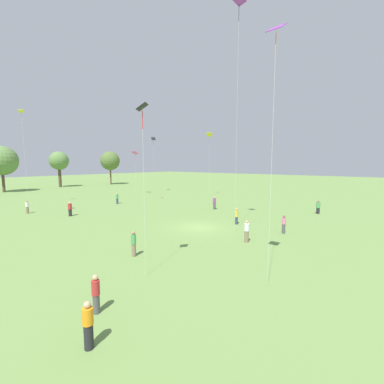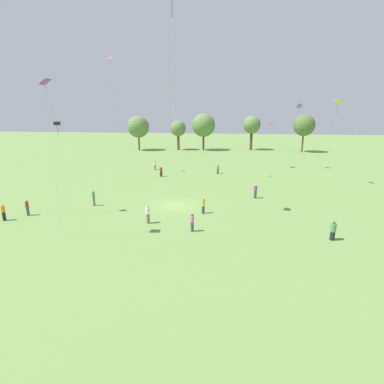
{
  "view_description": "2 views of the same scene",
  "coord_description": "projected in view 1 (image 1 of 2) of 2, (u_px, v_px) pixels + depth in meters",
  "views": [
    {
      "loc": [
        -19.85,
        -15.14,
        6.37
      ],
      "look_at": [
        -1.96,
        -0.81,
        3.77
      ],
      "focal_mm": 24.0,
      "sensor_mm": 36.0,
      "label": 1
    },
    {
      "loc": [
        6.52,
        -32.24,
        10.35
      ],
      "look_at": [
        2.05,
        -0.28,
        1.73
      ],
      "focal_mm": 28.0,
      "sensor_mm": 36.0,
      "label": 2
    }
  ],
  "objects": [
    {
      "name": "kite_0",
      "position": [
        239.0,
        15.0,
        21.7
      ],
      "size": [
        1.16,
        1.2,
        20.21
      ],
      "rotation": [
        0.0,
        0.0,
        0.45
      ],
      "color": "purple",
      "rests_on": "ground_plane"
    },
    {
      "name": "tree_3",
      "position": [
        59.0,
        161.0,
        67.36
      ],
      "size": [
        4.84,
        4.84,
        9.38
      ],
      "color": "brown",
      "rests_on": "ground_plane"
    },
    {
      "name": "person_3",
      "position": [
        88.0,
        325.0,
        8.75
      ],
      "size": [
        0.53,
        0.53,
        1.72
      ],
      "rotation": [
        0.0,
        0.0,
        2.33
      ],
      "color": "#232328",
      "rests_on": "ground_plane"
    },
    {
      "name": "person_10",
      "position": [
        318.0,
        207.0,
        32.25
      ],
      "size": [
        0.52,
        0.52,
        1.68
      ],
      "rotation": [
        0.0,
        0.0,
        1.46
      ],
      "color": "#232328",
      "rests_on": "ground_plane"
    },
    {
      "name": "kite_3",
      "position": [
        153.0,
        141.0,
        53.87
      ],
      "size": [
        1.05,
        0.95,
        11.79
      ],
      "rotation": [
        0.0,
        0.0,
        4.96
      ],
      "color": "black",
      "rests_on": "ground_plane"
    },
    {
      "name": "person_1",
      "position": [
        70.0,
        209.0,
        30.8
      ],
      "size": [
        0.6,
        0.6,
        1.75
      ],
      "rotation": [
        0.0,
        0.0,
        0.52
      ],
      "color": "#232328",
      "rests_on": "ground_plane"
    },
    {
      "name": "kite_7",
      "position": [
        142.0,
        118.0,
        13.48
      ],
      "size": [
        0.82,
        0.8,
        9.48
      ],
      "rotation": [
        0.0,
        0.0,
        2.94
      ],
      "color": "black",
      "rests_on": "ground_plane"
    },
    {
      "name": "kite_1",
      "position": [
        276.0,
        44.0,
        11.86
      ],
      "size": [
        0.68,
        0.78,
        12.77
      ],
      "rotation": [
        0.0,
        0.0,
        3.91
      ],
      "color": "purple",
      "rests_on": "ground_plane"
    },
    {
      "name": "picnic_bag_0",
      "position": [
        162.0,
        198.0,
        46.42
      ],
      "size": [
        0.28,
        0.41,
        0.23
      ],
      "rotation": [
        0.0,
        0.0,
        1.37
      ],
      "color": "#A58459",
      "rests_on": "ground_plane"
    },
    {
      "name": "kite_2",
      "position": [
        209.0,
        137.0,
        48.24
      ],
      "size": [
        1.1,
        1.23,
        12.02
      ],
      "rotation": [
        0.0,
        0.0,
        1.1
      ],
      "color": "yellow",
      "rests_on": "ground_plane"
    },
    {
      "name": "tree_2",
      "position": [
        2.0,
        161.0,
        55.42
      ],
      "size": [
        6.39,
        6.39,
        10.08
      ],
      "color": "brown",
      "rests_on": "ground_plane"
    },
    {
      "name": "ground_plane",
      "position": [
        198.0,
        227.0,
        25.52
      ],
      "size": [
        240.0,
        240.0,
        0.0
      ],
      "primitive_type": "plane",
      "color": "#6B8E47"
    },
    {
      "name": "person_6",
      "position": [
        134.0,
        244.0,
        17.46
      ],
      "size": [
        0.48,
        0.48,
        1.78
      ],
      "rotation": [
        0.0,
        0.0,
        5.49
      ],
      "color": "#847056",
      "rests_on": "ground_plane"
    },
    {
      "name": "kite_5",
      "position": [
        22.0,
        119.0,
        36.54
      ],
      "size": [
        0.84,
        0.82,
        13.87
      ],
      "rotation": [
        0.0,
        0.0,
        1.8
      ],
      "color": "yellow",
      "rests_on": "ground_plane"
    },
    {
      "name": "person_0",
      "position": [
        247.0,
        231.0,
        20.58
      ],
      "size": [
        0.52,
        0.52,
        1.8
      ],
      "rotation": [
        0.0,
        0.0,
        1.96
      ],
      "color": "#847056",
      "rests_on": "ground_plane"
    },
    {
      "name": "tree_4",
      "position": [
        110.0,
        161.0,
        75.8
      ],
      "size": [
        5.57,
        5.57,
        9.8
      ],
      "color": "brown",
      "rests_on": "ground_plane"
    },
    {
      "name": "person_5",
      "position": [
        236.0,
        216.0,
        26.69
      ],
      "size": [
        0.49,
        0.49,
        1.72
      ],
      "rotation": [
        0.0,
        0.0,
        0.99
      ],
      "color": "#333D5B",
      "rests_on": "ground_plane"
    },
    {
      "name": "person_7",
      "position": [
        117.0,
        198.0,
        40.18
      ],
      "size": [
        0.48,
        0.48,
        1.7
      ],
      "rotation": [
        0.0,
        0.0,
        5.99
      ],
      "color": "#333D5B",
      "rests_on": "ground_plane"
    },
    {
      "name": "kite_4",
      "position": [
        135.0,
        154.0,
        50.66
      ],
      "size": [
        1.27,
        1.36,
        8.65
      ],
      "rotation": [
        0.0,
        0.0,
        0.93
      ],
      "color": "#E54C99",
      "rests_on": "ground_plane"
    },
    {
      "name": "person_2",
      "position": [
        96.0,
        294.0,
        10.84
      ],
      "size": [
        0.36,
        0.36,
        1.7
      ],
      "rotation": [
        0.0,
        0.0,
        3.06
      ],
      "color": "#4C4C51",
      "rests_on": "ground_plane"
    },
    {
      "name": "person_9",
      "position": [
        284.0,
        224.0,
        23.18
      ],
      "size": [
        0.45,
        0.45,
        1.69
      ],
      "rotation": [
        0.0,
        0.0,
        1.98
      ],
      "color": "#4C4C51",
      "rests_on": "ground_plane"
    },
    {
      "name": "person_8",
      "position": [
        27.0,
        207.0,
        32.42
      ],
      "size": [
        0.39,
        0.39,
        1.68
      ],
      "rotation": [
        0.0,
        0.0,
        0.04
      ],
      "color": "#847056",
      "rests_on": "ground_plane"
    },
    {
      "name": "person_4",
      "position": [
        214.0,
        203.0,
        35.31
      ],
      "size": [
        0.43,
        0.43,
        1.78
      ],
      "rotation": [
        0.0,
        0.0,
        3.09
      ],
      "color": "#4C4C51",
      "rests_on": "ground_plane"
    }
  ]
}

